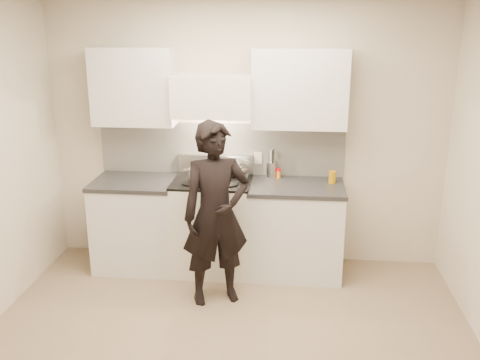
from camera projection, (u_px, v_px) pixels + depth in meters
name	position (u px, v px, depth m)	size (l,w,h in m)	color
ground_plane	(225.00, 351.00, 4.13)	(4.00, 4.00, 0.00)	#7F6A53
room_shell	(222.00, 139.00, 4.02)	(4.04, 3.54, 2.70)	beige
stove	(213.00, 224.00, 5.38)	(0.76, 0.65, 0.96)	silver
counter_right	(295.00, 229.00, 5.30)	(0.92, 0.67, 0.92)	silver
counter_left	(137.00, 223.00, 5.46)	(0.82, 0.67, 0.92)	silver
wok	(233.00, 167.00, 5.29)	(0.34, 0.42, 0.27)	#AFAFAF
stock_pot	(199.00, 176.00, 5.09)	(0.30, 0.21, 0.14)	#AFAFAF
utensil_crock	(272.00, 168.00, 5.40)	(0.11, 0.11, 0.29)	#ADADAD
spice_jar	(279.00, 173.00, 5.38)	(0.04, 0.04, 0.10)	orange
oil_glass	(332.00, 177.00, 5.21)	(0.07, 0.07, 0.12)	#A87405
person	(216.00, 214.00, 4.67)	(0.60, 0.40, 1.65)	black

